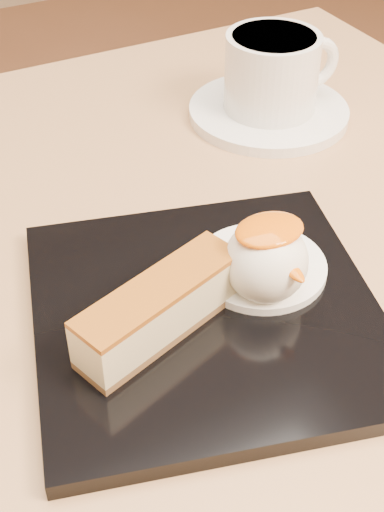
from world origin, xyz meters
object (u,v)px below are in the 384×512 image
coffee_cup (274,71)px  saucer (269,112)px  table (176,448)px  dessert_plate (206,314)px  ice_cream_scoop (266,261)px  cheesecake (160,308)px

coffee_cup → saucer: bearing=180.0°
table → dessert_plate: 0.16m
ice_cream_scoop → dessert_plate: bearing=172.9°
ice_cream_scoop → coffee_cup: size_ratio=0.47×
table → dessert_plate: size_ratio=3.64×
saucer → coffee_cup: (0.00, -0.00, 0.04)m
coffee_cup → cheesecake: bearing=-132.8°
dessert_plate → coffee_cup: bearing=49.1°
dessert_plate → table: bearing=128.2°
saucer → coffee_cup: bearing=-2.4°
dessert_plate → ice_cream_scoop: (0.04, -0.00, 0.03)m
ice_cream_scoop → table: bearing=156.4°
dessert_plate → cheesecake: (-0.04, -0.00, 0.02)m
cheesecake → dessert_plate: bearing=-10.4°
table → dessert_plate: dessert_plate is taller
ice_cream_scoop → coffee_cup: coffee_cup is taller
cheesecake → coffee_cup: 0.31m
table → cheesecake: size_ratio=6.67×
saucer → table: bearing=-135.5°
dessert_plate → saucer: 0.28m
coffee_cup → table: bearing=-133.4°
table → coffee_cup: 0.34m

